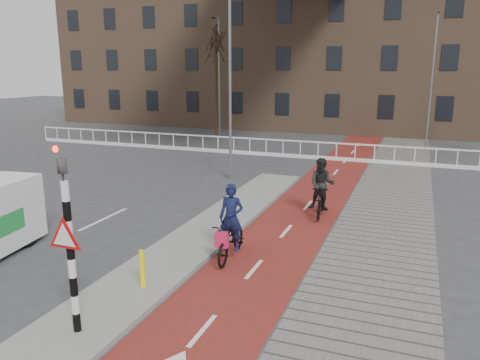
% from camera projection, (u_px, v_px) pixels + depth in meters
% --- Properties ---
extents(ground, '(120.00, 120.00, 0.00)m').
position_uv_depth(ground, '(161.00, 295.00, 10.37)').
color(ground, '#38383A').
rests_on(ground, ground).
extents(bike_lane, '(2.50, 60.00, 0.01)m').
position_uv_depth(bike_lane, '(319.00, 192.00, 18.94)').
color(bike_lane, maroon).
rests_on(bike_lane, ground).
extents(sidewalk, '(3.00, 60.00, 0.01)m').
position_uv_depth(sidewalk, '(391.00, 199.00, 17.97)').
color(sidewalk, slate).
rests_on(sidewalk, ground).
extents(curb_island, '(1.80, 16.00, 0.12)m').
position_uv_depth(curb_island, '(207.00, 231.00, 14.24)').
color(curb_island, gray).
rests_on(curb_island, ground).
extents(traffic_signal, '(0.80, 0.80, 3.68)m').
position_uv_depth(traffic_signal, '(68.00, 237.00, 8.28)').
color(traffic_signal, black).
rests_on(traffic_signal, curb_island).
extents(bollard, '(0.12, 0.12, 0.87)m').
position_uv_depth(bollard, '(142.00, 269.00, 10.38)').
color(bollard, yellow).
rests_on(bollard, curb_island).
extents(cyclist_near, '(0.80, 1.97, 2.01)m').
position_uv_depth(cyclist_near, '(231.00, 234.00, 12.19)').
color(cyclist_near, black).
rests_on(cyclist_near, bike_lane).
extents(cyclist_far, '(0.90, 1.90, 2.00)m').
position_uv_depth(cyclist_far, '(321.00, 193.00, 15.66)').
color(cyclist_far, black).
rests_on(cyclist_far, bike_lane).
extents(railing, '(28.00, 0.10, 0.99)m').
position_uv_depth(railing, '(234.00, 148.00, 27.48)').
color(railing, silver).
rests_on(railing, ground).
extents(townhouse_row, '(46.00, 10.00, 15.90)m').
position_uv_depth(townhouse_row, '(323.00, 32.00, 38.67)').
color(townhouse_row, '#7F6047').
rests_on(townhouse_row, ground).
extents(tree_mid, '(0.23, 0.23, 7.79)m').
position_uv_depth(tree_mid, '(216.00, 83.00, 32.92)').
color(tree_mid, black).
rests_on(tree_mid, ground).
extents(streetlight_near, '(0.12, 0.12, 8.01)m').
position_uv_depth(streetlight_near, '(230.00, 89.00, 20.37)').
color(streetlight_near, slate).
rests_on(streetlight_near, ground).
extents(streetlight_left, '(0.12, 0.12, 8.42)m').
position_uv_depth(streetlight_left, '(219.00, 78.00, 34.07)').
color(streetlight_left, slate).
rests_on(streetlight_left, ground).
extents(streetlight_right, '(0.12, 0.12, 8.09)m').
position_uv_depth(streetlight_right, '(432.00, 83.00, 27.84)').
color(streetlight_right, slate).
rests_on(streetlight_right, ground).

